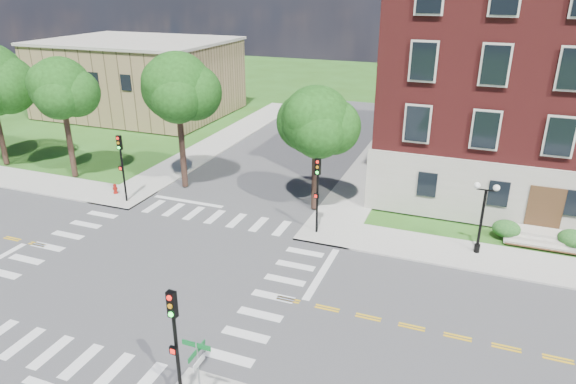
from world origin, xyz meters
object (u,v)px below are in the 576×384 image
(traffic_signal_ne, at_px, (317,186))
(twin_lamp_west, at_px, (482,214))
(street_sign_pole, at_px, (198,364))
(traffic_signal_nw, at_px, (121,160))
(fire_hydrant, at_px, (115,189))
(traffic_signal_se, at_px, (175,334))

(traffic_signal_ne, distance_m, twin_lamp_west, 9.45)
(street_sign_pole, bearing_deg, traffic_signal_nw, 134.36)
(twin_lamp_west, bearing_deg, fire_hydrant, -179.56)
(traffic_signal_se, distance_m, fire_hydrant, 22.13)
(fire_hydrant, bearing_deg, traffic_signal_nw, -27.98)
(traffic_signal_se, relative_size, street_sign_pole, 1.55)
(traffic_signal_nw, bearing_deg, street_sign_pole, -45.64)
(traffic_signal_se, xyz_separation_m, traffic_signal_ne, (0.34, 15.02, 0.00))
(traffic_signal_se, height_order, traffic_signal_ne, same)
(traffic_signal_se, height_order, twin_lamp_west, traffic_signal_se)
(street_sign_pole, xyz_separation_m, fire_hydrant, (-16.30, 15.87, -1.84))
(twin_lamp_west, bearing_deg, traffic_signal_ne, -174.68)
(traffic_signal_se, relative_size, twin_lamp_west, 1.13)
(twin_lamp_west, distance_m, street_sign_pole, 18.31)
(traffic_signal_se, relative_size, fire_hydrant, 6.40)
(traffic_signal_ne, distance_m, traffic_signal_nw, 14.06)
(traffic_signal_nw, relative_size, fire_hydrant, 6.40)
(traffic_signal_ne, xyz_separation_m, twin_lamp_west, (9.39, 0.87, -0.66))
(street_sign_pole, bearing_deg, twin_lamp_west, 61.36)
(traffic_signal_ne, distance_m, fire_hydrant, 15.94)
(traffic_signal_se, distance_m, street_sign_pole, 1.31)
(traffic_signal_se, distance_m, twin_lamp_west, 18.65)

